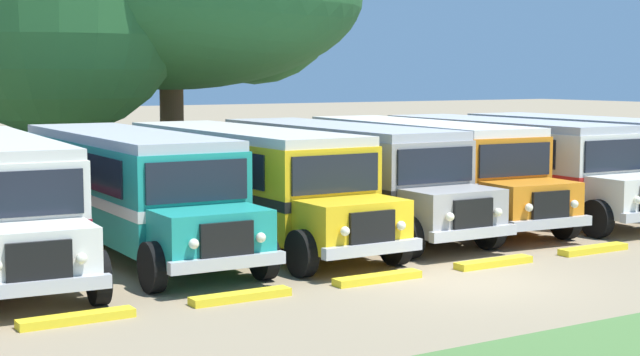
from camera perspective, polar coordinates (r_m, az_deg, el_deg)
ground_plane at (r=19.89m, az=8.75°, el=-6.11°), size 220.00×220.00×0.00m
parked_bus_slot_2 at (r=23.67m, az=-11.32°, el=-0.32°), size 2.91×10.87×2.82m
parked_bus_slot_3 at (r=24.68m, az=-4.45°, el=0.04°), size 2.68×10.84×2.82m
parked_bus_slot_4 at (r=26.61m, az=1.18°, el=0.50°), size 2.81×10.86×2.82m
parked_bus_slot_5 at (r=28.41m, az=6.07°, el=0.82°), size 3.45×10.96×2.82m
parked_bus_slot_6 at (r=30.05m, az=11.08°, el=1.03°), size 2.97×10.88×2.82m
parked_bus_slot_7 at (r=32.18m, az=15.79°, el=1.24°), size 2.95×10.87×2.82m
curb_wheelstop_1 at (r=17.00m, az=-14.24°, el=-8.07°), size 2.00×0.36×0.15m
curb_wheelstop_2 at (r=18.13m, az=-4.72°, el=-7.01°), size 2.00×0.36×0.15m
curb_wheelstop_3 at (r=19.69m, az=3.44°, el=-5.95°), size 2.00×0.36×0.15m
curb_wheelstop_4 at (r=21.59m, az=10.27°, el=-4.96°), size 2.00×0.36×0.15m
curb_wheelstop_5 at (r=23.75m, az=15.91°, el=-4.09°), size 2.00×0.36×0.15m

